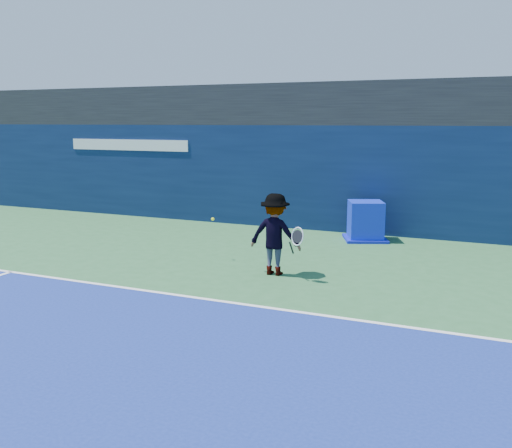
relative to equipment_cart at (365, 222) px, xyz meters
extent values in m
plane|color=#2B6135|center=(-1.05, -9.25, -0.47)|extent=(80.00, 80.00, 0.00)
cube|color=white|center=(-1.05, -6.25, -0.46)|extent=(24.00, 0.10, 0.01)
cube|color=black|center=(-1.05, 2.25, 3.13)|extent=(36.00, 3.00, 1.20)
cube|color=#0A1A3B|center=(-1.05, 1.25, 1.03)|extent=(36.00, 1.00, 3.00)
cube|color=white|center=(-8.05, 0.74, 1.88)|extent=(4.50, 0.04, 0.35)
cube|color=#0D20C2|center=(0.00, 0.00, 0.05)|extent=(1.13, 1.13, 1.04)
cube|color=#0C14AF|center=(0.00, 0.00, -0.44)|extent=(1.41, 1.41, 0.07)
imported|color=silver|center=(-0.93, -4.17, 0.37)|extent=(1.10, 0.65, 1.68)
cylinder|color=black|center=(-0.48, -4.42, 0.18)|extent=(0.08, 0.15, 0.26)
torus|color=white|center=(-0.34, -4.47, 0.43)|extent=(0.31, 0.17, 0.30)
cylinder|color=black|center=(-0.34, -4.47, 0.43)|extent=(0.26, 0.13, 0.25)
sphere|color=#E8FB1B|center=(-2.69, -3.55, 0.46)|extent=(0.07, 0.07, 0.07)
camera|label=1|loc=(3.28, -14.80, 2.65)|focal=40.00mm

